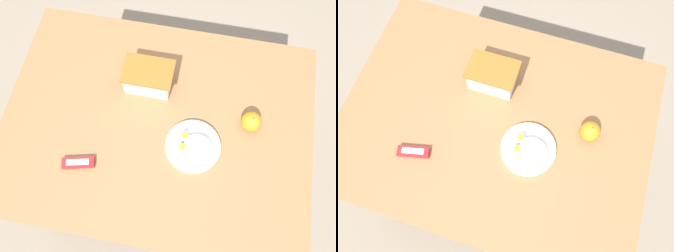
% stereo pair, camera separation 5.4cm
% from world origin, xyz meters
% --- Properties ---
extents(ground_plane, '(10.00, 10.00, 0.00)m').
position_xyz_m(ground_plane, '(0.00, 0.00, 0.00)').
color(ground_plane, gray).
extents(table, '(1.17, 0.89, 0.75)m').
position_xyz_m(table, '(0.00, 0.00, 0.67)').
color(table, '#996B42').
rests_on(table, ground_plane).
extents(food_container, '(0.19, 0.13, 0.10)m').
position_xyz_m(food_container, '(-0.06, 0.16, 0.79)').
color(food_container, white).
rests_on(food_container, table).
extents(orange_fruit, '(0.07, 0.07, 0.07)m').
position_xyz_m(orange_fruit, '(0.34, 0.06, 0.79)').
color(orange_fruit, orange).
rests_on(orange_fruit, table).
extents(rice_plate, '(0.20, 0.20, 0.05)m').
position_xyz_m(rice_plate, '(0.15, -0.07, 0.77)').
color(rice_plate, white).
rests_on(rice_plate, table).
extents(candy_bar, '(0.12, 0.06, 0.02)m').
position_xyz_m(candy_bar, '(-0.24, -0.21, 0.76)').
color(candy_bar, red).
rests_on(candy_bar, table).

